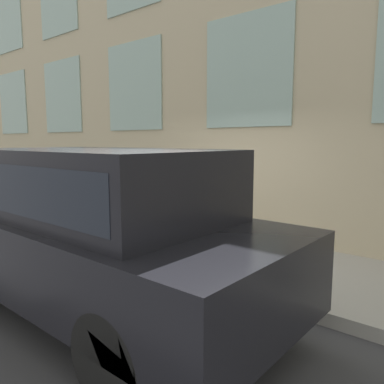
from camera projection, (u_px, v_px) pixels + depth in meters
ground_plane at (161, 274)px, 5.46m from camera, size 80.00×80.00×0.00m
sidewalk at (208, 252)px, 6.31m from camera, size 2.26×60.00×0.15m
building_facade at (253, 28)px, 6.76m from camera, size 0.33×40.00×7.89m
fire_hydrant at (206, 238)px, 5.46m from camera, size 0.28×0.41×0.73m
person at (179, 193)px, 5.98m from camera, size 0.38×0.25×1.59m
parked_truck_charcoal_near at (92, 221)px, 4.13m from camera, size 1.91×4.76×1.85m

